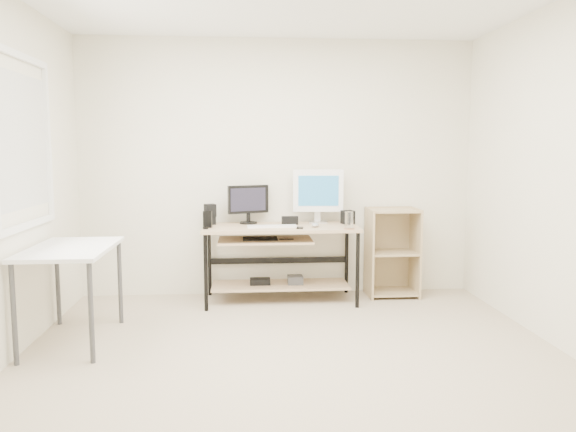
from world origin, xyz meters
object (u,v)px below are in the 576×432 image
Objects in this scene: side_table at (71,257)px; black_monitor at (248,202)px; desk at (278,247)px; shelf_unit at (391,251)px; audio_controller at (208,219)px; white_imac at (318,192)px.

side_table is 1.88m from black_monitor.
desk is 1.97m from side_table.
shelf_unit is (1.18, 0.16, -0.09)m from desk.
audio_controller is (-1.85, -0.22, 0.38)m from shelf_unit.
desk is 0.70m from white_imac.
desk is at bearing 13.18° from audio_controller.
shelf_unit is (2.83, 1.22, -0.22)m from side_table.
white_imac reaches higher than shelf_unit.
shelf_unit is 0.97m from white_imac.
shelf_unit is 2.20× the size of black_monitor.
white_imac is at bearing 177.04° from shelf_unit.
white_imac is (0.42, 0.20, 0.52)m from desk.
audio_controller is at bearing -167.35° from black_monitor.
white_imac is (0.71, 0.00, 0.09)m from black_monitor.
shelf_unit is at bearing 0.82° from white_imac.
white_imac is at bearing 25.32° from desk.
audio_controller reaches higher than desk.
side_table is at bearing -156.67° from shelf_unit.
white_imac is at bearing 31.25° from side_table.
side_table is 3.09m from shelf_unit.
black_monitor is at bearing 41.47° from audio_controller.
side_table is 2.44× the size of black_monitor.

